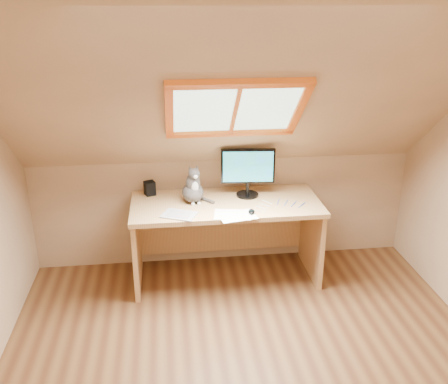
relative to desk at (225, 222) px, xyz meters
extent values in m
cube|color=tan|center=(0.02, 0.30, -0.02)|extent=(3.50, 0.02, 1.00)
cube|color=tan|center=(0.02, -0.47, 1.18)|extent=(3.50, 1.56, 1.41)
cube|color=#B2E0CC|center=(0.02, -0.40, 1.11)|extent=(0.90, 0.53, 0.48)
cube|color=#F05616|center=(0.02, -0.40, 1.11)|extent=(1.02, 0.64, 0.59)
cube|color=tan|center=(0.00, -0.07, 0.21)|extent=(1.62, 0.71, 0.04)
cube|color=tan|center=(-0.78, -0.07, -0.17)|extent=(0.04, 0.64, 0.70)
cube|color=tan|center=(0.78, -0.07, -0.17)|extent=(0.04, 0.64, 0.70)
cube|color=tan|center=(0.00, 0.26, -0.17)|extent=(1.52, 0.03, 0.49)
cylinder|color=black|center=(0.21, 0.05, 0.23)|extent=(0.20, 0.20, 0.02)
cylinder|color=black|center=(0.21, 0.05, 0.30)|extent=(0.03, 0.03, 0.11)
cube|color=black|center=(0.21, 0.05, 0.50)|extent=(0.47, 0.08, 0.31)
cube|color=blue|center=(0.20, 0.03, 0.50)|extent=(0.43, 0.05, 0.27)
ellipsoid|color=#4A4441|center=(-0.28, -0.01, 0.31)|extent=(0.23, 0.26, 0.16)
ellipsoid|color=#4A4441|center=(-0.28, -0.03, 0.40)|extent=(0.15, 0.15, 0.17)
ellipsoid|color=silver|center=(-0.26, -0.08, 0.38)|extent=(0.07, 0.05, 0.10)
ellipsoid|color=#4A4441|center=(-0.27, -0.07, 0.50)|extent=(0.11, 0.11, 0.09)
sphere|color=silver|center=(-0.26, -0.11, 0.48)|extent=(0.04, 0.04, 0.04)
cone|color=#4A4441|center=(-0.30, -0.06, 0.54)|extent=(0.05, 0.05, 0.06)
cone|color=#4A4441|center=(-0.24, -0.04, 0.54)|extent=(0.05, 0.05, 0.06)
cube|color=black|center=(-0.65, 0.18, 0.29)|extent=(0.11, 0.11, 0.12)
cube|color=#B2B2B7|center=(-0.41, -0.30, 0.23)|extent=(0.32, 0.28, 0.01)
ellipsoid|color=black|center=(0.18, -0.33, 0.24)|extent=(0.07, 0.10, 0.03)
cube|color=white|center=(-0.01, -0.33, 0.23)|extent=(0.33, 0.27, 0.00)
cube|color=white|center=(-0.01, -0.33, 0.23)|extent=(0.32, 0.24, 0.00)
camera|label=1|loc=(-0.49, -3.98, 1.89)|focal=40.00mm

